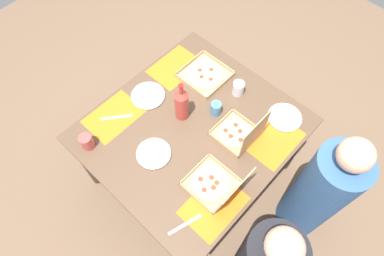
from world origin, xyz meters
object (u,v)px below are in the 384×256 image
cup_red (238,88)px  cup_clear_right (216,108)px  soda_bottle (182,104)px  pizza_box_center (239,133)px  cup_dark (87,142)px  plate_middle (154,154)px  diner_left_seat (318,193)px  pizza_box_corner_left (205,75)px  plate_far_right (284,118)px  pizza_box_corner_right (216,185)px  plate_far_left (148,95)px

cup_red → cup_clear_right: bearing=-1.0°
cup_red → soda_bottle: bearing=-21.3°
pizza_box_center → cup_dark: (0.69, -0.65, 0.01)m
plate_middle → diner_left_seat: size_ratio=0.18×
plate_middle → soda_bottle: 0.36m
cup_clear_right → soda_bottle: bearing=-42.2°
pizza_box_corner_left → cup_red: bearing=99.1°
plate_far_right → cup_dark: (1.01, -0.78, 0.04)m
pizza_box_corner_left → plate_far_right: bearing=98.3°
pizza_box_corner_right → cup_red: size_ratio=2.95×
pizza_box_center → cup_red: (-0.27, -0.23, 0.01)m
pizza_box_corner_right → cup_clear_right: size_ratio=2.99×
pizza_box_corner_right → cup_dark: 0.84m
plate_middle → plate_far_right: plate_far_right is taller
plate_far_left → cup_dark: size_ratio=2.17×
pizza_box_corner_right → cup_red: pizza_box_corner_right is taller
pizza_box_corner_left → plate_far_left: size_ratio=1.33×
plate_far_right → cup_clear_right: size_ratio=2.17×
plate_far_right → cup_red: bearing=-82.3°
plate_far_left → cup_dark: bearing=0.7°
cup_dark → diner_left_seat: bearing=123.8°
cup_clear_right → diner_left_seat: bearing=96.8°
cup_dark → soda_bottle: bearing=154.5°
plate_middle → cup_dark: cup_dark is taller
pizza_box_center → cup_clear_right: size_ratio=2.78×
cup_clear_right → cup_red: 0.23m
pizza_box_center → cup_clear_right: 0.23m
cup_clear_right → diner_left_seat: (-0.10, 0.82, -0.26)m
cup_clear_right → pizza_box_corner_right: bearing=40.9°
pizza_box_corner_right → plate_far_left: size_ratio=1.33×
plate_middle → cup_red: size_ratio=2.07×
plate_far_left → diner_left_seat: bearing=104.0°
pizza_box_corner_left → plate_far_right: size_ratio=1.38×
pizza_box_corner_right → cup_clear_right: bearing=-139.1°
plate_far_left → plate_middle: 0.45m
soda_bottle → pizza_box_center: bearing=108.6°
pizza_box_center → plate_far_right: (-0.32, 0.13, -0.04)m
cup_red → pizza_box_corner_right: bearing=28.5°
pizza_box_corner_left → cup_clear_right: cup_clear_right is taller
pizza_box_center → cup_clear_right: bearing=-99.4°
soda_bottle → cup_clear_right: soda_bottle is taller
plate_middle → pizza_box_center: bearing=146.0°
pizza_box_corner_right → cup_dark: size_ratio=2.87×
pizza_box_corner_left → soda_bottle: 0.39m
plate_far_left → cup_red: size_ratio=2.22×
pizza_box_corner_right → soda_bottle: 0.55m
pizza_box_center → plate_middle: size_ratio=1.32×
pizza_box_corner_right → diner_left_seat: bearing=136.4°
plate_far_left → cup_clear_right: bearing=116.5°
plate_far_right → soda_bottle: soda_bottle is taller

